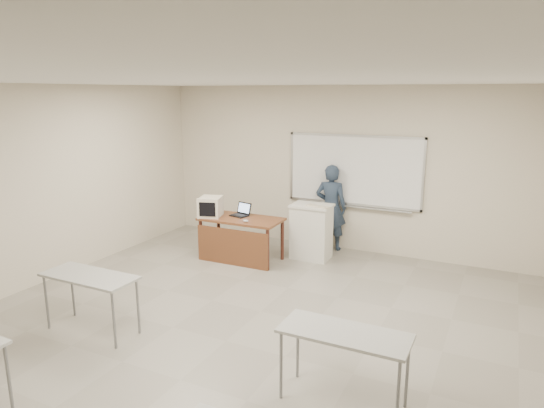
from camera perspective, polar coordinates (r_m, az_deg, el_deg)
The scene contains 10 objects.
floor at distance 5.99m, azimuth -5.44°, elevation -15.80°, with size 7.00×8.00×0.01m, color gray.
whiteboard at distance 8.88m, azimuth 9.61°, elevation 3.80°, with size 2.48×0.10×1.31m.
student_desks at distance 4.72m, azimuth -14.56°, elevation -15.31°, with size 4.40×2.20×0.73m.
instructor_desk at distance 8.37m, azimuth -4.00°, elevation -3.21°, with size 1.42×0.71×0.75m.
podium at distance 8.55m, azimuth 4.64°, elevation -3.24°, with size 0.69×0.51×0.97m.
crt_monitor at distance 8.54m, azimuth -7.27°, elevation -0.31°, with size 0.38×0.43×0.36m.
laptop at distance 8.57m, azimuth -3.71°, elevation -0.99°, with size 0.30×0.28×0.22m.
mouse at distance 8.13m, azimuth -3.12°, elevation -2.00°, with size 0.10×0.07×0.04m, color #ACB0B4.
keyboard at distance 8.26m, azimuth 5.36°, elevation -0.28°, with size 0.40×0.13×0.02m, color beige.
presenter at distance 9.01m, azimuth 6.94°, elevation -0.39°, with size 0.58×0.38×1.60m, color black.
Camera 1 is at (2.80, -4.44, 2.88)m, focal length 32.00 mm.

